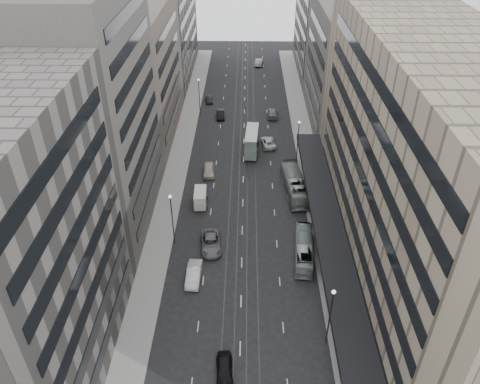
# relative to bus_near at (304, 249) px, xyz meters

# --- Properties ---
(ground) EXTENTS (220.00, 220.00, 0.00)m
(ground) POSITION_rel_bus_near_xyz_m (-8.50, -9.29, -1.36)
(ground) COLOR black
(ground) RESTS_ON ground
(sidewalk_right) EXTENTS (4.00, 125.00, 0.15)m
(sidewalk_right) POSITION_rel_bus_near_xyz_m (3.50, 28.21, -1.29)
(sidewalk_right) COLOR gray
(sidewalk_right) RESTS_ON ground
(sidewalk_left) EXTENTS (4.00, 125.00, 0.15)m
(sidewalk_left) POSITION_rel_bus_near_xyz_m (-20.50, 28.21, -1.29)
(sidewalk_left) COLOR gray
(sidewalk_left) RESTS_ON ground
(department_store) EXTENTS (19.20, 60.00, 30.00)m
(department_store) POSITION_rel_bus_near_xyz_m (12.95, -1.29, 13.58)
(department_store) COLOR gray
(department_store) RESTS_ON ground
(building_right_mid) EXTENTS (15.00, 28.00, 24.00)m
(building_right_mid) POSITION_rel_bus_near_xyz_m (13.00, 42.71, 10.64)
(building_right_mid) COLOR #4B4741
(building_right_mid) RESTS_ON ground
(building_right_far) EXTENTS (15.00, 32.00, 28.00)m
(building_right_far) POSITION_rel_bus_near_xyz_m (13.00, 72.71, 12.64)
(building_right_far) COLOR #645F5A
(building_right_far) RESTS_ON ground
(building_left_a) EXTENTS (15.00, 28.00, 30.00)m
(building_left_a) POSITION_rel_bus_near_xyz_m (-30.00, -17.29, 13.64)
(building_left_a) COLOR #645F5A
(building_left_a) RESTS_ON ground
(building_left_b) EXTENTS (15.00, 26.00, 34.00)m
(building_left_b) POSITION_rel_bus_near_xyz_m (-30.00, 9.71, 15.64)
(building_left_b) COLOR #4B4741
(building_left_b) RESTS_ON ground
(building_left_c) EXTENTS (15.00, 28.00, 25.00)m
(building_left_c) POSITION_rel_bus_near_xyz_m (-30.00, 36.71, 11.14)
(building_left_c) COLOR #675B50
(building_left_c) RESTS_ON ground
(building_left_d) EXTENTS (15.00, 38.00, 28.00)m
(building_left_d) POSITION_rel_bus_near_xyz_m (-30.00, 69.71, 12.64)
(building_left_d) COLOR #645F5A
(building_left_d) RESTS_ON ground
(lamp_right_near) EXTENTS (0.44, 0.44, 8.32)m
(lamp_right_near) POSITION_rel_bus_near_xyz_m (1.20, -14.29, 3.84)
(lamp_right_near) COLOR #262628
(lamp_right_near) RESTS_ON ground
(lamp_right_far) EXTENTS (0.44, 0.44, 8.32)m
(lamp_right_far) POSITION_rel_bus_near_xyz_m (1.20, 25.71, 3.84)
(lamp_right_far) COLOR #262628
(lamp_right_far) RESTS_ON ground
(lamp_left_near) EXTENTS (0.44, 0.44, 8.32)m
(lamp_left_near) POSITION_rel_bus_near_xyz_m (-18.20, 2.71, 3.84)
(lamp_left_near) COLOR #262628
(lamp_left_near) RESTS_ON ground
(lamp_left_far) EXTENTS (0.44, 0.44, 8.32)m
(lamp_left_far) POSITION_rel_bus_near_xyz_m (-18.20, 45.71, 3.84)
(lamp_left_far) COLOR #262628
(lamp_left_far) RESTS_ON ground
(bus_near) EXTENTS (3.20, 9.96, 2.73)m
(bus_near) POSITION_rel_bus_near_xyz_m (0.00, 0.00, 0.00)
(bus_near) COLOR gray
(bus_near) RESTS_ON ground
(bus_far) EXTENTS (3.89, 12.08, 3.31)m
(bus_far) POSITION_rel_bus_near_xyz_m (-0.08, 15.85, 0.29)
(bus_far) COLOR gray
(bus_far) RESTS_ON ground
(double_decker) EXTENTS (2.89, 8.11, 4.36)m
(double_decker) POSITION_rel_bus_near_xyz_m (-7.00, 29.30, 0.99)
(double_decker) COLOR slate
(double_decker) RESTS_ON ground
(panel_van) EXTENTS (2.21, 4.27, 2.65)m
(panel_van) POSITION_rel_bus_near_xyz_m (-15.23, 12.01, 0.09)
(panel_van) COLOR beige
(panel_van) RESTS_ON ground
(sedan_0) EXTENTS (2.09, 4.54, 1.51)m
(sedan_0) POSITION_rel_bus_near_xyz_m (-10.10, -18.53, -0.61)
(sedan_0) COLOR black
(sedan_0) RESTS_ON ground
(sedan_1) EXTENTS (1.92, 5.15, 1.68)m
(sedan_1) POSITION_rel_bus_near_xyz_m (-14.71, -4.47, -0.52)
(sedan_1) COLOR white
(sedan_1) RESTS_ON ground
(sedan_2) EXTENTS (3.50, 6.29, 1.66)m
(sedan_2) POSITION_rel_bus_near_xyz_m (-12.90, 1.74, -0.53)
(sedan_2) COLOR slate
(sedan_2) RESTS_ON ground
(sedan_4) EXTENTS (2.27, 4.94, 1.64)m
(sedan_4) POSITION_rel_bus_near_xyz_m (-14.56, 21.29, -0.54)
(sedan_4) COLOR #BEB79D
(sedan_4) RESTS_ON ground
(sedan_5) EXTENTS (1.94, 4.69, 1.51)m
(sedan_5) POSITION_rel_bus_near_xyz_m (-13.66, 44.47, -0.61)
(sedan_5) COLOR black
(sedan_5) RESTS_ON ground
(sedan_6) EXTENTS (3.12, 5.56, 1.47)m
(sedan_6) POSITION_rel_bus_near_xyz_m (-3.73, 31.97, -0.63)
(sedan_6) COLOR silver
(sedan_6) RESTS_ON ground
(sedan_7) EXTENTS (2.28, 5.47, 1.58)m
(sedan_7) POSITION_rel_bus_near_xyz_m (-2.37, 45.23, -0.57)
(sedan_7) COLOR slate
(sedan_7) RESTS_ON ground
(sedan_8) EXTENTS (2.10, 4.16, 1.36)m
(sedan_8) POSITION_rel_bus_near_xyz_m (-16.72, 52.82, -0.68)
(sedan_8) COLOR #272729
(sedan_8) RESTS_ON ground
(sedan_9) EXTENTS (2.42, 5.39, 1.72)m
(sedan_9) POSITION_rel_bus_near_xyz_m (-4.78, 78.34, -0.50)
(sedan_9) COLOR #B8AD98
(sedan_9) RESTS_ON ground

